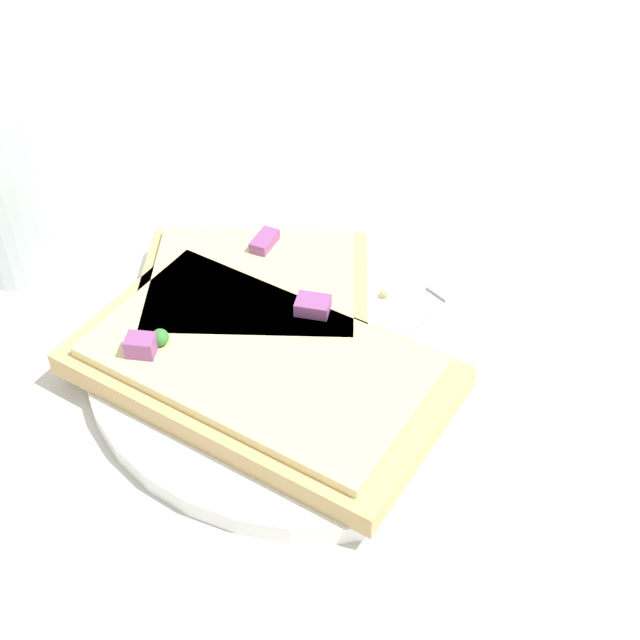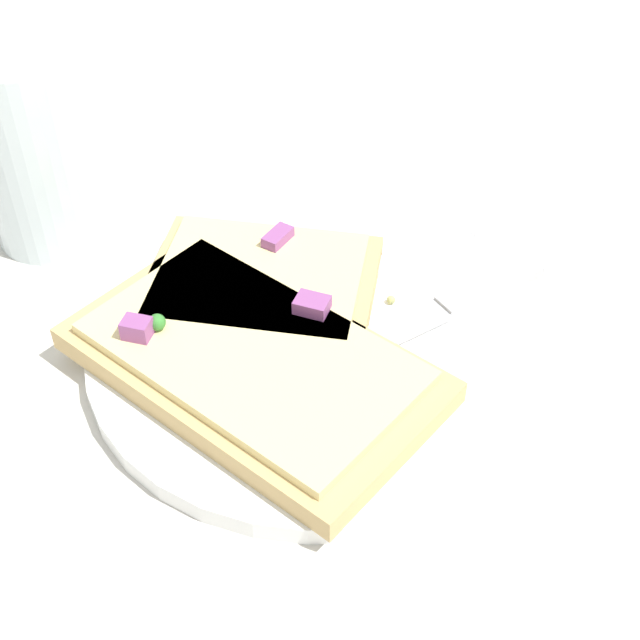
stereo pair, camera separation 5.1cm
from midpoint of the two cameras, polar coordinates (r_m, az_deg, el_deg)
ground_plane at (r=0.52m, az=2.78°, el=-1.90°), size 4.00×4.00×0.00m
plate at (r=0.52m, az=2.80°, el=-1.43°), size 0.27×0.27×0.01m
fork at (r=0.54m, az=2.76°, el=1.76°), size 0.21×0.03×0.01m
knife at (r=0.53m, az=9.89°, el=0.30°), size 0.19×0.02×0.01m
pizza_slice_main at (r=0.48m, az=-1.40°, el=-2.79°), size 0.17×0.23×0.03m
pizza_slice_corner at (r=0.53m, az=-1.10°, el=2.05°), size 0.17×0.17×0.03m
crumb_scatter at (r=0.50m, az=0.82°, el=-1.84°), size 0.09×0.04×0.01m
drinking_glass at (r=0.59m, az=-15.43°, el=10.38°), size 0.07×0.07×0.13m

